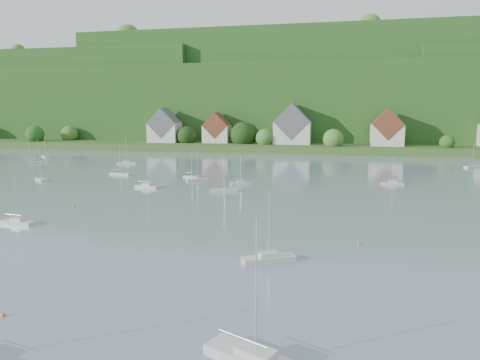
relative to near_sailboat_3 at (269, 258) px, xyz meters
name	(u,v)px	position (x,y,z in m)	size (l,w,h in m)	color
far_shore_strip	(284,145)	(-16.28, 159.63, 1.05)	(600.00, 60.00, 3.00)	#2F541F
forested_ridge	(298,102)	(-15.88, 228.20, 22.44)	(620.00, 181.22, 69.89)	#194516
village_building_0	(165,128)	(-71.28, 146.63, 9.06)	(14.00, 10.40, 16.00)	beige
village_building_1	(217,130)	(-46.28, 148.63, 8.31)	(12.00, 9.36, 14.00)	beige
village_building_2	(292,128)	(-11.28, 147.63, 9.82)	(16.00, 11.44, 18.00)	beige
village_building_3	(387,130)	(28.72, 145.63, 8.98)	(13.00, 10.40, 15.50)	beige
near_sailboat_3	(269,258)	(0.00, 0.00, 0.00)	(6.37, 4.44, 8.46)	silver
near_sailboat_4	(256,359)	(2.26, -21.30, 0.06)	(7.93, 5.19, 10.44)	silver
near_sailboat_6	(18,222)	(-40.76, 8.79, -0.03)	(5.73, 2.13, 7.56)	silver
mooring_buoy_0	(3,316)	(-20.24, -18.53, -0.45)	(0.41, 0.41, 0.41)	orange
mooring_buoy_2	(359,244)	(10.70, 9.39, -0.45)	(0.46, 0.46, 0.46)	orange
mooring_buoy_3	(74,207)	(-39.27, 21.67, -0.45)	(0.50, 0.50, 0.50)	orange
far_sailboat_cluster	(251,171)	(-16.02, 74.29, -0.07)	(195.72, 62.34, 8.71)	silver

